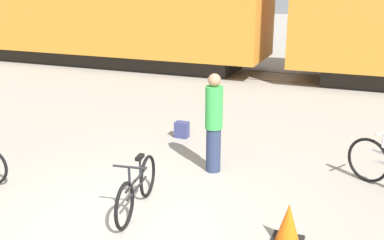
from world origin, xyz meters
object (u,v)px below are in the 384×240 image
object	(u,v)px
bicycle_black	(137,188)
traffic_cone	(288,225)
backpack	(182,130)
person_in_green	(214,123)

from	to	relation	value
bicycle_black	traffic_cone	bearing A→B (deg)	-0.99
backpack	person_in_green	bearing A→B (deg)	-49.76
bicycle_black	backpack	bearing A→B (deg)	101.36
traffic_cone	backpack	bearing A→B (deg)	131.32
person_in_green	bicycle_black	bearing A→B (deg)	-93.97
bicycle_black	person_in_green	bearing A→B (deg)	72.40
person_in_green	backpack	xyz separation A→B (m)	(-1.19, 1.41, -0.72)
backpack	traffic_cone	size ratio (longest dim) A/B	0.62
backpack	traffic_cone	world-z (taller)	traffic_cone
bicycle_black	traffic_cone	xyz separation A→B (m)	(2.17, -0.04, -0.09)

